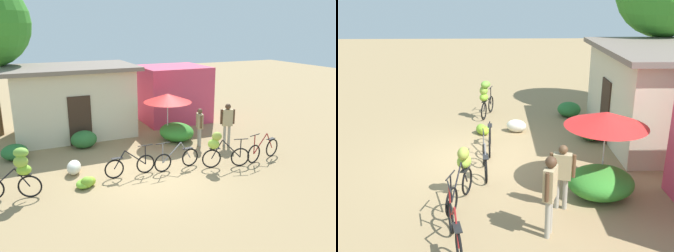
% 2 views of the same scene
% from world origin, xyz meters
% --- Properties ---
extents(ground_plane, '(60.00, 60.00, 0.00)m').
position_xyz_m(ground_plane, '(0.00, 0.00, 0.00)').
color(ground_plane, '#967B54').
extents(building_low, '(5.40, 3.57, 3.03)m').
position_xyz_m(building_low, '(-1.50, 5.60, 1.54)').
color(building_low, beige).
rests_on(building_low, ground).
extents(shop_pink, '(3.20, 2.80, 2.74)m').
position_xyz_m(shop_pink, '(3.51, 6.03, 1.37)').
color(shop_pink, '#CF3F5F').
rests_on(shop_pink, ground).
extents(hedge_bush_front_left, '(0.92, 0.90, 0.56)m').
position_xyz_m(hedge_bush_front_left, '(-4.02, 3.38, 0.28)').
color(hedge_bush_front_left, '#296D32').
rests_on(hedge_bush_front_left, ground).
extents(hedge_bush_front_right, '(1.02, 0.84, 0.69)m').
position_xyz_m(hedge_bush_front_right, '(-1.48, 3.62, 0.34)').
color(hedge_bush_front_right, '#2E6A30').
rests_on(hedge_bush_front_right, ground).
extents(hedge_bush_mid, '(1.41, 1.59, 0.72)m').
position_xyz_m(hedge_bush_mid, '(2.27, 2.98, 0.36)').
color(hedge_bush_mid, '#35872D').
rests_on(hedge_bush_mid, ground).
extents(market_umbrella, '(1.98, 1.98, 2.00)m').
position_xyz_m(market_umbrella, '(1.91, 3.10, 1.83)').
color(market_umbrella, beige).
rests_on(market_umbrella, ground).
extents(bicycle_leftmost, '(1.63, 0.57, 1.47)m').
position_xyz_m(bicycle_leftmost, '(-3.91, 0.12, 0.88)').
color(bicycle_leftmost, black).
rests_on(bicycle_leftmost, ground).
extents(bicycle_near_pile, '(1.68, 0.14, 0.97)m').
position_xyz_m(bicycle_near_pile, '(-0.64, 0.32, 0.35)').
color(bicycle_near_pile, black).
rests_on(bicycle_near_pile, ground).
extents(bicycle_center_loaded, '(1.69, 0.20, 1.01)m').
position_xyz_m(bicycle_center_loaded, '(0.95, 0.20, 0.35)').
color(bicycle_center_loaded, black).
rests_on(bicycle_center_loaded, ground).
extents(bicycle_by_shop, '(1.63, 0.57, 1.28)m').
position_xyz_m(bicycle_by_shop, '(2.32, -0.29, 0.72)').
color(bicycle_by_shop, black).
rests_on(bicycle_by_shop, ground).
extents(bicycle_rightmost, '(1.68, 0.46, 1.05)m').
position_xyz_m(bicycle_rightmost, '(4.15, -0.30, 0.37)').
color(bicycle_rightmost, black).
rests_on(bicycle_rightmost, ground).
extents(banana_pile_on_ground, '(0.74, 0.64, 0.35)m').
position_xyz_m(banana_pile_on_ground, '(-2.12, 0.06, 0.15)').
color(banana_pile_on_ground, '#75AC2C').
rests_on(banana_pile_on_ground, ground).
extents(produce_sack, '(0.64, 0.80, 0.44)m').
position_xyz_m(produce_sack, '(-2.28, 1.22, 0.22)').
color(produce_sack, silver).
rests_on(produce_sack, ground).
extents(person_vendor, '(0.54, 0.34, 1.73)m').
position_xyz_m(person_vendor, '(3.81, 1.54, 1.06)').
color(person_vendor, gray).
rests_on(person_vendor, ground).
extents(person_bystander, '(0.29, 0.56, 1.54)m').
position_xyz_m(person_bystander, '(2.79, 1.95, 0.94)').
color(person_bystander, gray).
rests_on(person_bystander, ground).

